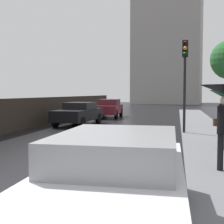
{
  "coord_description": "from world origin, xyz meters",
  "views": [
    {
      "loc": [
        3.79,
        -4.66,
        1.96
      ],
      "look_at": [
        1.8,
        4.71,
        1.37
      ],
      "focal_mm": 49.49,
      "sensor_mm": 36.0,
      "label": 1
    }
  ],
  "objects_px": {
    "pedestrian_with_umbrella_near": "(224,103)",
    "car_maroon_near_kerb": "(109,108)",
    "car_white_behind_camera": "(115,184)",
    "car_black_mid_road": "(79,113)",
    "traffic_light": "(185,69)"
  },
  "relations": [
    {
      "from": "car_white_behind_camera",
      "to": "pedestrian_with_umbrella_near",
      "type": "bearing_deg",
      "value": 69.77
    },
    {
      "from": "car_maroon_near_kerb",
      "to": "traffic_light",
      "type": "relative_size",
      "value": 1.08
    },
    {
      "from": "pedestrian_with_umbrella_near",
      "to": "traffic_light",
      "type": "distance_m",
      "value": 4.47
    },
    {
      "from": "car_white_behind_camera",
      "to": "traffic_light",
      "type": "height_order",
      "value": "traffic_light"
    },
    {
      "from": "car_black_mid_road",
      "to": "traffic_light",
      "type": "height_order",
      "value": "traffic_light"
    },
    {
      "from": "car_maroon_near_kerb",
      "to": "car_white_behind_camera",
      "type": "height_order",
      "value": "car_maroon_near_kerb"
    },
    {
      "from": "car_maroon_near_kerb",
      "to": "pedestrian_with_umbrella_near",
      "type": "height_order",
      "value": "pedestrian_with_umbrella_near"
    },
    {
      "from": "pedestrian_with_umbrella_near",
      "to": "car_maroon_near_kerb",
      "type": "bearing_deg",
      "value": -80.61
    },
    {
      "from": "traffic_light",
      "to": "car_white_behind_camera",
      "type": "bearing_deg",
      "value": -96.01
    },
    {
      "from": "car_black_mid_road",
      "to": "pedestrian_with_umbrella_near",
      "type": "height_order",
      "value": "pedestrian_with_umbrella_near"
    },
    {
      "from": "pedestrian_with_umbrella_near",
      "to": "traffic_light",
      "type": "xyz_separation_m",
      "value": [
        -1.16,
        4.09,
        1.41
      ]
    },
    {
      "from": "car_white_behind_camera",
      "to": "pedestrian_with_umbrella_near",
      "type": "xyz_separation_m",
      "value": [
        2.27,
        6.47,
        0.9
      ]
    },
    {
      "from": "car_maroon_near_kerb",
      "to": "car_black_mid_road",
      "type": "relative_size",
      "value": 1.04
    },
    {
      "from": "car_white_behind_camera",
      "to": "car_black_mid_road",
      "type": "bearing_deg",
      "value": 109.14
    },
    {
      "from": "car_maroon_near_kerb",
      "to": "car_black_mid_road",
      "type": "bearing_deg",
      "value": 81.73
    }
  ]
}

